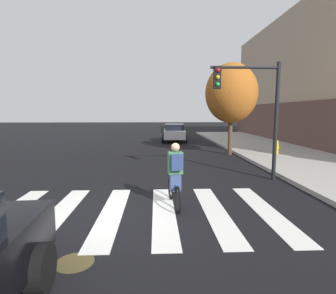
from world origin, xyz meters
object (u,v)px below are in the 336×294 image
traffic_light_near (254,101)px  cyclist (175,175)px  sedan_mid (174,132)px  fire_hydrant (277,147)px  manhole_cover (75,262)px  street_tree_near (231,93)px

traffic_light_near → cyclist: bearing=-137.5°
sedan_mid → fire_hydrant: (5.13, -8.29, -0.23)m
manhole_cover → fire_hydrant: fire_hydrant is taller
sedan_mid → traffic_light_near: (1.92, -13.36, 2.10)m
fire_hydrant → street_tree_near: street_tree_near is taller
manhole_cover → fire_hydrant: 13.11m
manhole_cover → street_tree_near: 13.00m
sedan_mid → street_tree_near: (2.73, -7.46, 2.76)m
manhole_cover → cyclist: cyclist is taller
manhole_cover → street_tree_near: size_ratio=0.12×
sedan_mid → street_tree_near: bearing=-69.9°
sedan_mid → cyclist: cyclist is taller
cyclist → fire_hydrant: (6.18, 7.80, -0.31)m
traffic_light_near → fire_hydrant: bearing=57.7°
fire_hydrant → street_tree_near: (-2.40, 0.82, 2.99)m
traffic_light_near → street_tree_near: street_tree_near is taller
sedan_mid → manhole_cover: bearing=-98.8°
traffic_light_near → street_tree_near: (0.81, 5.89, 0.66)m
fire_hydrant → cyclist: bearing=-128.4°
manhole_cover → traffic_light_near: traffic_light_near is taller
manhole_cover → sedan_mid: (2.89, 18.65, 0.75)m
traffic_light_near → street_tree_near: bearing=82.2°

